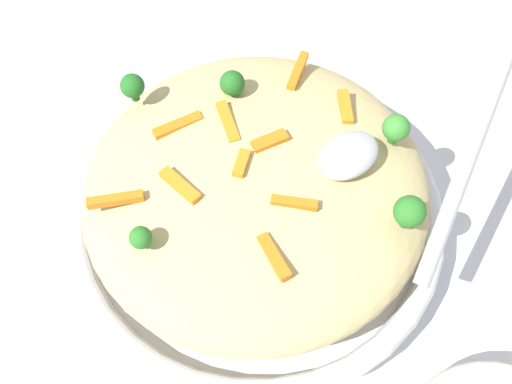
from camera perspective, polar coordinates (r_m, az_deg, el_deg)
ground_plane at (r=0.56m, az=-0.00°, el=-3.51°), size 2.40×2.40×0.00m
serving_bowl at (r=0.54m, az=-0.00°, el=-2.32°), size 0.34×0.34×0.04m
pasta_mound at (r=0.49m, az=-0.00°, el=0.49°), size 0.29×0.29×0.07m
carrot_piece_0 at (r=0.43m, az=1.77°, el=-6.36°), size 0.02×0.04×0.01m
carrot_piece_1 at (r=0.45m, az=4.22°, el=-0.77°), size 0.03×0.03×0.01m
carrot_piece_2 at (r=0.46m, az=-13.60°, el=-0.72°), size 0.04×0.03×0.01m
carrot_piece_3 at (r=0.46m, az=-7.43°, el=0.63°), size 0.01×0.04×0.01m
carrot_piece_4 at (r=0.50m, az=-7.66°, el=6.48°), size 0.04×0.02×0.01m
carrot_piece_5 at (r=0.51m, az=8.64°, el=8.36°), size 0.03×0.03×0.01m
carrot_piece_6 at (r=0.47m, az=1.35°, el=5.01°), size 0.03×0.02×0.01m
carrot_piece_7 at (r=0.53m, az=4.12°, el=11.76°), size 0.04×0.03×0.01m
carrot_piece_8 at (r=0.46m, az=-1.43°, el=2.83°), size 0.03×0.02×0.01m
carrot_piece_9 at (r=0.49m, az=-2.78°, el=6.85°), size 0.02×0.04×0.01m
broccoli_floret_0 at (r=0.44m, az=14.79°, el=-1.90°), size 0.02×0.02×0.03m
broccoli_floret_1 at (r=0.43m, az=-11.11°, el=-4.55°), size 0.02×0.02×0.02m
broccoli_floret_2 at (r=0.49m, az=13.54°, el=6.09°), size 0.02×0.02×0.03m
broccoli_floret_3 at (r=0.51m, az=-2.34°, el=10.56°), size 0.02×0.02×0.03m
broccoli_floret_4 at (r=0.51m, az=-12.00°, el=10.09°), size 0.02×0.02×0.03m
serving_spoon at (r=0.45m, az=13.10°, el=3.20°), size 0.16×0.14×0.09m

